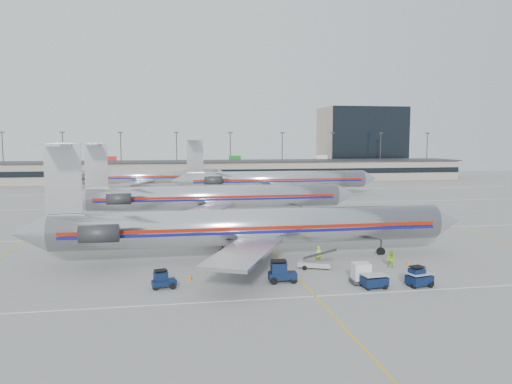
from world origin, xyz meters
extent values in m
plane|color=gray|center=(0.00, 0.00, 0.00)|extent=(260.00, 260.00, 0.00)
cube|color=silver|center=(0.00, 10.00, 0.01)|extent=(160.00, 0.15, 0.02)
cube|color=gray|center=(0.00, 98.00, 3.00)|extent=(160.00, 16.00, 6.00)
cube|color=black|center=(0.00, 89.90, 3.20)|extent=(160.00, 0.20, 1.60)
cube|color=#2D2D30|center=(0.00, 98.00, 6.10)|extent=(162.00, 17.00, 0.30)
cylinder|color=#38383D|center=(-63.00, 112.00, 7.50)|extent=(0.30, 0.30, 15.00)
cube|color=#2D2D30|center=(-63.00, 112.00, 15.10)|extent=(1.60, 0.40, 0.35)
cylinder|color=#38383D|center=(-45.00, 112.00, 7.50)|extent=(0.30, 0.30, 15.00)
cube|color=#2D2D30|center=(-45.00, 112.00, 15.10)|extent=(1.60, 0.40, 0.35)
cylinder|color=#38383D|center=(-27.00, 112.00, 7.50)|extent=(0.30, 0.30, 15.00)
cube|color=#2D2D30|center=(-27.00, 112.00, 15.10)|extent=(1.60, 0.40, 0.35)
cylinder|color=#38383D|center=(-9.00, 112.00, 7.50)|extent=(0.30, 0.30, 15.00)
cube|color=#2D2D30|center=(-9.00, 112.00, 15.10)|extent=(1.60, 0.40, 0.35)
cylinder|color=#38383D|center=(9.00, 112.00, 7.50)|extent=(0.30, 0.30, 15.00)
cube|color=#2D2D30|center=(9.00, 112.00, 15.10)|extent=(1.60, 0.40, 0.35)
cylinder|color=#38383D|center=(27.00, 112.00, 7.50)|extent=(0.30, 0.30, 15.00)
cube|color=#2D2D30|center=(27.00, 112.00, 15.10)|extent=(1.60, 0.40, 0.35)
cylinder|color=#38383D|center=(45.00, 112.00, 7.50)|extent=(0.30, 0.30, 15.00)
cube|color=#2D2D30|center=(45.00, 112.00, 15.10)|extent=(1.60, 0.40, 0.35)
cylinder|color=#38383D|center=(63.00, 112.00, 7.50)|extent=(0.30, 0.30, 15.00)
cube|color=#2D2D30|center=(63.00, 112.00, 15.10)|extent=(1.60, 0.40, 0.35)
cylinder|color=#38383D|center=(81.00, 112.00, 7.50)|extent=(0.30, 0.30, 15.00)
cube|color=#2D2D30|center=(81.00, 112.00, 15.10)|extent=(1.60, 0.40, 0.35)
cube|color=tan|center=(62.00, 128.00, 12.50)|extent=(30.00, 20.00, 25.00)
cylinder|color=silver|center=(-2.85, -4.90, 3.60)|extent=(41.16, 3.81, 3.81)
cone|color=silver|center=(19.38, -4.90, 3.60)|extent=(3.29, 3.81, 3.81)
cone|color=#AEAFB3|center=(-25.28, -4.90, 3.60)|extent=(3.70, 3.81, 3.81)
cube|color=maroon|center=(-2.85, -6.82, 3.76)|extent=(39.10, 0.05, 0.36)
cube|color=#0E0E63|center=(-2.85, -6.82, 3.34)|extent=(39.10, 0.05, 0.29)
cube|color=#AEAFB3|center=(-4.91, 2.30, 2.57)|extent=(9.57, 13.95, 0.33)
cube|color=#AEAFB3|center=(-4.91, -12.11, 2.57)|extent=(9.57, 13.95, 0.33)
cube|color=#AEAFB3|center=(-21.89, -4.90, 9.00)|extent=(3.50, 0.26, 7.00)
cube|color=#AEAFB3|center=(-22.20, -4.90, 12.30)|extent=(2.47, 10.80, 0.19)
cylinder|color=#2D2D30|center=(-18.29, -1.97, 3.91)|extent=(3.70, 1.75, 1.75)
cylinder|color=#2D2D30|center=(-18.29, -7.84, 3.91)|extent=(3.70, 1.75, 1.75)
cylinder|color=#2D2D30|center=(11.56, -4.90, 0.85)|extent=(0.21, 0.21, 1.70)
cylinder|color=#2D2D30|center=(-5.94, -7.37, 0.85)|extent=(0.21, 0.21, 1.70)
cylinder|color=#2D2D30|center=(-5.94, -2.44, 0.85)|extent=(0.21, 0.21, 1.70)
cylinder|color=black|center=(11.56, -4.90, 0.36)|extent=(0.93, 0.31, 0.93)
cylinder|color=silver|center=(-4.04, 24.00, 3.54)|extent=(40.44, 3.74, 3.74)
cone|color=silver|center=(17.80, 24.00, 3.54)|extent=(3.23, 3.74, 3.74)
cone|color=#AEAFB3|center=(-26.07, 24.00, 3.54)|extent=(3.64, 3.74, 3.74)
cube|color=maroon|center=(-4.04, 22.12, 3.69)|extent=(38.41, 0.05, 0.35)
cube|color=#0E0E63|center=(-4.04, 22.12, 3.29)|extent=(38.41, 0.05, 0.28)
cube|color=#AEAFB3|center=(-6.06, 31.07, 2.53)|extent=(9.40, 13.70, 0.32)
cube|color=#AEAFB3|center=(-6.06, 16.92, 2.53)|extent=(9.40, 13.70, 0.32)
cube|color=#AEAFB3|center=(-22.74, 24.00, 8.85)|extent=(3.44, 0.25, 6.87)
cube|color=#AEAFB3|center=(-23.04, 24.00, 12.08)|extent=(2.43, 10.61, 0.18)
cylinder|color=#2D2D30|center=(-19.20, 26.88, 3.84)|extent=(3.64, 1.72, 1.72)
cylinder|color=#2D2D30|center=(-19.20, 21.11, 3.84)|extent=(3.64, 1.72, 1.72)
cylinder|color=#2D2D30|center=(10.12, 24.00, 0.83)|extent=(0.20, 0.20, 1.67)
cylinder|color=#2D2D30|center=(-7.07, 21.57, 0.83)|extent=(0.20, 0.20, 1.67)
cylinder|color=#2D2D30|center=(-7.07, 26.42, 0.83)|extent=(0.20, 0.20, 1.67)
cylinder|color=black|center=(10.12, 24.00, 0.35)|extent=(0.91, 0.30, 0.91)
cylinder|color=silver|center=(12.71, 53.82, 3.73)|extent=(40.48, 3.94, 3.94)
cone|color=silver|center=(34.65, 53.82, 3.73)|extent=(3.41, 3.94, 3.94)
cone|color=#AEAFB3|center=(-9.45, 53.82, 3.73)|extent=(3.84, 3.94, 3.94)
cube|color=maroon|center=(12.71, 51.84, 3.89)|extent=(38.46, 0.05, 0.37)
cube|color=#0E0E63|center=(12.71, 51.84, 3.46)|extent=(38.46, 0.05, 0.30)
cube|color=#AEAFB3|center=(10.58, 61.28, 2.66)|extent=(9.91, 14.44, 0.34)
cube|color=#AEAFB3|center=(10.58, 46.37, 2.66)|extent=(9.91, 14.44, 0.34)
cube|color=#AEAFB3|center=(-5.94, 53.82, 9.32)|extent=(3.62, 0.27, 7.24)
cube|color=#AEAFB3|center=(-6.25, 53.82, 12.73)|extent=(2.56, 11.19, 0.19)
cylinder|color=#2D2D30|center=(-2.21, 56.86, 4.05)|extent=(3.84, 1.81, 1.81)
cylinder|color=#2D2D30|center=(-2.21, 50.79, 4.05)|extent=(3.84, 1.81, 1.81)
cylinder|color=#2D2D30|center=(26.56, 53.82, 0.88)|extent=(0.21, 0.21, 1.76)
cylinder|color=#2D2D30|center=(9.51, 51.27, 0.88)|extent=(0.21, 0.21, 1.76)
cylinder|color=#2D2D30|center=(9.51, 56.38, 0.88)|extent=(0.21, 0.21, 1.76)
cylinder|color=black|center=(26.56, 53.82, 0.37)|extent=(0.96, 0.32, 0.96)
cylinder|color=silver|center=(-17.80, 72.57, 3.44)|extent=(37.34, 3.64, 3.64)
cone|color=silver|center=(2.44, 72.57, 3.44)|extent=(3.14, 3.64, 3.64)
cone|color=#AEAFB3|center=(-38.24, 72.57, 3.44)|extent=(3.54, 3.64, 3.64)
cube|color=maroon|center=(-17.80, 70.74, 3.59)|extent=(35.47, 0.05, 0.34)
cube|color=#0E0E63|center=(-17.80, 70.74, 3.19)|extent=(35.47, 0.05, 0.28)
cube|color=#AEAFB3|center=(-19.77, 79.45, 2.46)|extent=(9.14, 13.32, 0.31)
cube|color=#AEAFB3|center=(-19.77, 65.69, 2.46)|extent=(9.14, 13.32, 0.31)
cube|color=#AEAFB3|center=(-35.00, 72.57, 8.60)|extent=(3.34, 0.25, 6.68)
cube|color=#AEAFB3|center=(-35.29, 72.57, 11.74)|extent=(2.36, 10.32, 0.18)
cylinder|color=#2D2D30|center=(-31.56, 75.37, 3.73)|extent=(3.54, 1.67, 1.67)
cylinder|color=#2D2D30|center=(-31.56, 69.77, 3.73)|extent=(3.54, 1.67, 1.67)
cylinder|color=#2D2D30|center=(-5.03, 72.57, 0.81)|extent=(0.20, 0.20, 1.62)
cylinder|color=#2D2D30|center=(-20.75, 70.21, 0.81)|extent=(0.20, 0.20, 1.62)
cylinder|color=#2D2D30|center=(-20.75, 74.93, 0.81)|extent=(0.20, 0.20, 1.62)
cylinder|color=black|center=(-5.03, 72.57, 0.34)|extent=(0.88, 0.29, 0.88)
cube|color=#091534|center=(-12.21, -13.63, 0.51)|extent=(2.21, 1.49, 0.46)
cube|color=#091534|center=(-12.48, -13.63, 1.06)|extent=(1.30, 1.17, 0.83)
cube|color=black|center=(-12.48, -13.63, 1.61)|extent=(1.24, 1.11, 0.07)
cylinder|color=black|center=(-11.47, -13.17, 0.26)|extent=(0.51, 0.17, 0.51)
cylinder|color=black|center=(-11.47, -14.09, 0.26)|extent=(0.51, 0.17, 0.51)
cylinder|color=black|center=(-12.94, -13.17, 0.26)|extent=(0.51, 0.17, 0.51)
cylinder|color=black|center=(-12.94, -14.09, 0.26)|extent=(0.51, 0.17, 0.51)
cube|color=#091534|center=(-1.71, -13.60, 0.63)|extent=(2.59, 1.42, 0.57)
cube|color=#091534|center=(-2.05, -13.60, 1.31)|extent=(1.44, 1.23, 1.03)
cube|color=black|center=(-2.05, -13.60, 2.00)|extent=(1.38, 1.17, 0.09)
cylinder|color=black|center=(-0.80, -13.03, 0.32)|extent=(0.64, 0.21, 0.64)
cylinder|color=black|center=(-0.80, -14.17, 0.32)|extent=(0.64, 0.21, 0.64)
cylinder|color=black|center=(-2.62, -13.03, 0.32)|extent=(0.64, 0.21, 0.64)
cylinder|color=black|center=(-2.62, -14.17, 0.32)|extent=(0.64, 0.21, 0.64)
cube|color=#091534|center=(9.90, -16.78, 0.55)|extent=(2.40, 1.62, 0.50)
cube|color=#091534|center=(9.60, -16.78, 1.15)|extent=(1.41, 1.27, 0.90)
cube|color=black|center=(9.60, -16.78, 1.75)|extent=(1.35, 1.21, 0.08)
cylinder|color=black|center=(10.70, -16.29, 0.28)|extent=(0.56, 0.18, 0.56)
cylinder|color=black|center=(10.70, -17.28, 0.28)|extent=(0.56, 0.18, 0.56)
cylinder|color=black|center=(9.10, -16.29, 0.28)|extent=(0.56, 0.18, 0.56)
cylinder|color=black|center=(9.10, -17.28, 0.28)|extent=(0.56, 0.18, 0.56)
cube|color=#091534|center=(9.81, -16.88, 0.60)|extent=(2.39, 1.93, 0.77)
cube|color=#979797|center=(9.81, -16.88, 1.15)|extent=(2.39, 1.93, 0.07)
cylinder|color=black|center=(10.58, -16.27, 0.20)|extent=(0.40, 0.15, 0.40)
cylinder|color=black|center=(10.58, -17.48, 0.20)|extent=(0.40, 0.15, 0.40)
cylinder|color=black|center=(9.05, -16.27, 0.20)|extent=(0.40, 0.15, 0.40)
cylinder|color=black|center=(9.05, -17.48, 0.20)|extent=(0.40, 0.15, 0.40)
cube|color=#091534|center=(5.73, -16.66, 0.61)|extent=(2.23, 1.64, 0.77)
cube|color=#979797|center=(5.73, -16.66, 1.16)|extent=(2.23, 1.64, 0.07)
cylinder|color=black|center=(6.50, -16.05, 0.20)|extent=(0.40, 0.15, 0.40)
cylinder|color=black|center=(6.50, -17.27, 0.20)|extent=(0.40, 0.15, 0.40)
cylinder|color=black|center=(4.96, -16.05, 0.20)|extent=(0.40, 0.15, 0.40)
cylinder|color=black|center=(4.96, -17.27, 0.20)|extent=(0.40, 0.15, 0.40)
cube|color=#2D2D30|center=(5.09, -15.22, 0.25)|extent=(1.83, 1.54, 0.30)
cube|color=silver|center=(5.09, -15.22, 1.13)|extent=(1.53, 1.43, 1.48)
cylinder|color=black|center=(5.78, -14.62, 0.12)|extent=(0.24, 0.12, 0.24)
cylinder|color=black|center=(5.78, -15.81, 0.12)|extent=(0.24, 0.12, 0.24)
cylinder|color=black|center=(4.40, -14.62, 0.12)|extent=(0.24, 0.12, 0.24)
cylinder|color=black|center=(4.40, -15.81, 0.12)|extent=(0.24, 0.12, 0.24)
cube|color=#979797|center=(2.53, -9.39, 0.40)|extent=(3.44, 2.31, 0.45)
cube|color=#2D2D30|center=(3.07, -9.39, 1.44)|extent=(3.34, 2.00, 1.16)
cylinder|color=black|center=(3.70, -8.90, 0.22)|extent=(0.45, 0.14, 0.45)
cylinder|color=black|center=(3.70, -9.89, 0.22)|extent=(0.45, 0.14, 0.45)
cylinder|color=black|center=(1.37, -8.90, 0.22)|extent=(0.45, 0.14, 0.45)
cylinder|color=black|center=(1.37, -9.89, 0.22)|extent=(0.45, 0.14, 0.45)
imported|color=#C7E715|center=(3.68, -7.04, 0.86)|extent=(0.72, 0.57, 1.71)
imported|color=#82CE13|center=(10.15, -10.57, 0.88)|extent=(1.08, 1.02, 1.76)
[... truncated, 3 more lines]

